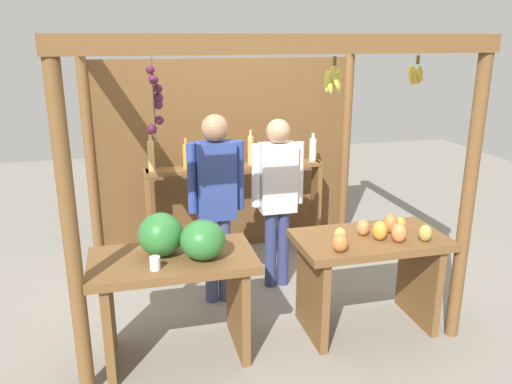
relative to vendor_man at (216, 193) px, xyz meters
name	(u,v)px	position (x,y,z in m)	size (l,w,h in m)	color
ground_plane	(250,291)	(0.31, 0.08, -1.00)	(12.00, 12.00, 0.00)	gray
market_stall	(238,137)	(0.31, 0.56, 0.35)	(2.87, 2.28, 2.28)	brown
fruit_counter_left	(176,269)	(-0.42, -0.74, -0.31)	(1.16, 0.64, 1.10)	brown
fruit_counter_right	(370,261)	(1.07, -0.74, -0.42)	(1.16, 0.64, 0.94)	brown
bottle_shelf_unit	(235,186)	(0.35, 0.90, -0.22)	(1.84, 0.22, 1.36)	brown
vendor_man	(216,193)	(0.00, 0.00, 0.00)	(0.48, 0.23, 1.66)	#3E4672
vendor_woman	(278,189)	(0.59, 0.16, -0.06)	(0.48, 0.21, 1.58)	navy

